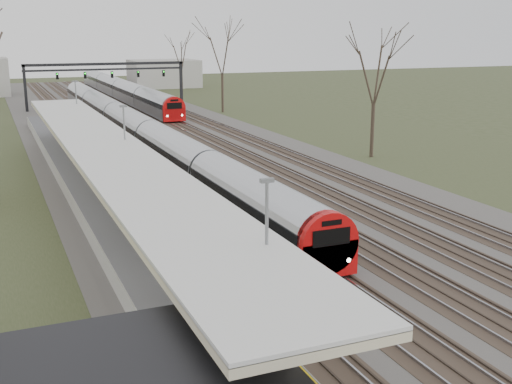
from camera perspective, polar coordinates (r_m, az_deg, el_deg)
track_bed at (r=59.83m, az=-7.93°, el=4.33°), size 24.00×160.00×0.22m
platform at (r=41.08m, az=-14.15°, el=0.19°), size 3.50×69.00×1.00m
canopy at (r=36.01m, az=-13.35°, el=3.90°), size 4.10×50.00×3.11m
signal_gantry at (r=88.47m, az=-13.17°, el=10.38°), size 21.00×0.59×6.08m
tree_east_far at (r=52.68m, az=10.54°, el=10.83°), size 5.00×5.00×10.30m
train_near at (r=60.68m, az=-10.95°, el=5.70°), size 2.62×75.21×3.05m
train_far at (r=101.37m, az=-11.90°, el=8.93°), size 2.62×60.21×3.05m
passenger at (r=21.17m, az=-4.92°, el=-8.85°), size 0.45×0.64×1.66m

